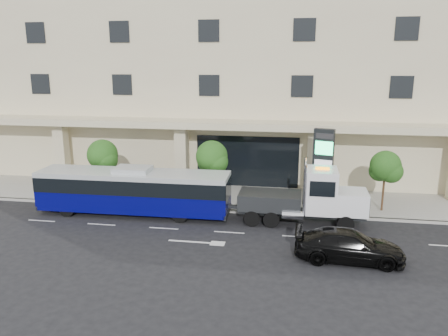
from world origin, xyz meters
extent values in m
plane|color=black|center=(0.00, 0.00, 0.00)|extent=(120.00, 120.00, 0.00)
cube|color=gray|center=(0.00, 5.00, 0.07)|extent=(120.00, 6.00, 0.15)
cube|color=gray|center=(0.00, 2.00, 0.07)|extent=(120.00, 0.30, 0.15)
cube|color=#C7B695|center=(0.00, 15.50, 10.00)|extent=(60.00, 15.00, 20.00)
cube|color=#C7B695|center=(0.00, 6.80, 5.20)|extent=(60.00, 2.80, 0.50)
cube|color=black|center=(0.00, 7.97, 2.15)|extent=(8.00, 0.12, 4.00)
cube|color=#C7B695|center=(-15.00, 6.80, 2.60)|extent=(0.90, 0.90, 4.90)
cube|color=#C7B695|center=(-5.00, 6.80, 2.60)|extent=(0.90, 0.90, 4.90)
cube|color=#C7B695|center=(5.00, 6.80, 2.60)|extent=(0.90, 0.90, 4.90)
cylinder|color=#422B19|center=(-10.00, 3.60, 1.55)|extent=(0.14, 0.14, 2.80)
sphere|color=#134313|center=(-10.00, 3.60, 3.27)|extent=(2.20, 2.20, 2.20)
sphere|color=#134313|center=(-9.65, 3.40, 2.95)|extent=(1.65, 1.65, 1.65)
sphere|color=#134313|center=(-10.30, 3.80, 2.87)|extent=(1.54, 1.54, 1.54)
cylinder|color=#422B19|center=(-2.00, 3.60, 1.62)|extent=(0.14, 0.14, 2.94)
sphere|color=#134313|center=(-2.00, 3.60, 3.43)|extent=(2.20, 2.20, 2.20)
sphere|color=#134313|center=(-1.65, 3.40, 3.09)|extent=(1.65, 1.65, 1.65)
sphere|color=#134313|center=(-2.30, 3.80, 3.01)|extent=(1.54, 1.54, 1.54)
cylinder|color=#422B19|center=(9.50, 3.60, 1.51)|extent=(0.14, 0.14, 2.73)
sphere|color=#134313|center=(9.50, 3.60, 3.19)|extent=(2.00, 2.00, 2.00)
sphere|color=#134313|center=(9.85, 3.40, 2.88)|extent=(1.50, 1.50, 1.50)
sphere|color=#134313|center=(9.20, 3.80, 2.80)|extent=(1.40, 1.40, 1.40)
cylinder|color=black|center=(-10.80, -0.45, 0.52)|extent=(1.05, 0.33, 1.04)
cylinder|color=black|center=(-10.83, 1.74, 0.52)|extent=(1.05, 0.33, 1.04)
cylinder|color=black|center=(-3.30, -0.36, 0.52)|extent=(1.05, 0.33, 1.04)
cylinder|color=black|center=(-3.33, 1.83, 0.52)|extent=(1.05, 0.33, 1.04)
cube|color=#050555|center=(-6.65, 0.70, 0.99)|extent=(12.53, 2.75, 1.25)
cube|color=black|center=(-6.65, 0.70, 2.08)|extent=(12.53, 2.80, 0.94)
cube|color=#B7BDC0|center=(-6.65, 0.70, 2.71)|extent=(12.53, 2.75, 0.31)
cube|color=#B7BDC0|center=(-6.65, 0.70, 3.02)|extent=(2.31, 1.69, 0.31)
cube|color=#2D3033|center=(-12.85, 0.62, 0.47)|extent=(0.17, 2.61, 0.31)
cube|color=#2D3033|center=(-0.45, 0.77, 0.47)|extent=(0.17, 2.61, 0.31)
cube|color=#2D3033|center=(4.17, 0.64, 0.73)|extent=(7.71, 1.00, 0.36)
cube|color=white|center=(7.12, 0.60, 1.59)|extent=(1.84, 2.11, 1.36)
cube|color=silver|center=(8.02, 0.59, 1.59)|extent=(0.10, 1.81, 1.09)
cube|color=white|center=(5.30, 0.62, 2.22)|extent=(1.84, 2.29, 2.63)
cube|color=black|center=(6.16, 0.61, 2.63)|extent=(0.13, 2.00, 1.09)
cylinder|color=silver|center=(4.29, -0.36, 2.45)|extent=(0.17, 0.17, 3.08)
cylinder|color=silver|center=(4.32, 1.63, 2.45)|extent=(0.17, 0.17, 3.08)
cube|color=#2D3033|center=(2.22, 0.66, 1.40)|extent=(3.83, 2.22, 1.00)
cube|color=#2D3033|center=(0.05, 0.69, 0.86)|extent=(1.45, 0.27, 0.20)
cube|color=#2D3033|center=(-0.50, 0.70, 0.50)|extent=(0.25, 1.63, 0.16)
cube|color=orange|center=(5.30, 0.62, 3.58)|extent=(0.82, 0.33, 0.13)
cylinder|color=black|center=(6.74, -0.35, 0.50)|extent=(1.00, 0.30, 1.00)
cylinder|color=black|center=(6.77, 1.56, 0.50)|extent=(1.00, 0.30, 1.00)
cylinder|color=black|center=(2.39, -0.29, 0.50)|extent=(1.00, 0.30, 1.00)
cylinder|color=black|center=(2.42, 1.61, 0.50)|extent=(1.00, 0.30, 1.00)
cylinder|color=black|center=(1.21, -0.28, 0.50)|extent=(1.00, 0.30, 1.00)
cylinder|color=black|center=(1.24, 1.63, 0.50)|extent=(1.00, 0.30, 1.00)
imported|color=black|center=(6.50, -4.17, 0.79)|extent=(5.49, 2.38, 1.57)
cube|color=black|center=(5.53, 3.85, 2.82)|extent=(1.41, 0.81, 5.34)
cube|color=#29FA95|center=(5.53, 3.60, 4.24)|extent=(1.12, 0.39, 0.89)
cube|color=silver|center=(5.53, 3.60, 3.17)|extent=(1.12, 0.39, 0.53)
cube|color=#262628|center=(5.53, 3.60, 5.04)|extent=(1.12, 0.39, 0.36)
camera|label=1|loc=(3.54, -25.28, 9.83)|focal=35.00mm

